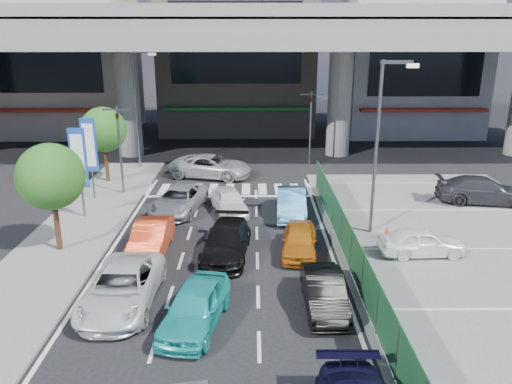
{
  "coord_description": "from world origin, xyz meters",
  "views": [
    {
      "loc": [
        1.42,
        -15.99,
        9.11
      ],
      "look_at": [
        1.56,
        5.65,
        2.17
      ],
      "focal_mm": 35.0,
      "sensor_mm": 36.0,
      "label": 1
    }
  ],
  "objects_px": {
    "street_lamp_left": "(138,100)",
    "parked_sedan_dgrey": "(483,190)",
    "tree_far": "(103,130)",
    "tree_near": "(51,177)",
    "signboard_near": "(79,161)",
    "kei_truck_front_right": "(291,203)",
    "sedan_white_mid_left": "(122,287)",
    "traffic_light_left": "(118,128)",
    "sedan_white_front_mid": "(229,201)",
    "street_lamp_right": "(381,134)",
    "wagon_silver_front_left": "(179,200)",
    "parked_sedan_white": "(422,241)",
    "traffic_cone": "(387,233)",
    "crossing_wagon_silver": "(211,166)",
    "signboard_far": "(89,147)",
    "taxi_orange_right": "(299,240)",
    "taxi_teal_mid": "(195,307)",
    "taxi_orange_left": "(151,238)",
    "traffic_light_right": "(311,110)",
    "hatch_black_mid_right": "(324,292)",
    "sedan_black_mid": "(226,242)"
  },
  "relations": [
    {
      "from": "street_lamp_left",
      "to": "parked_sedan_dgrey",
      "type": "relative_size",
      "value": 1.59
    },
    {
      "from": "tree_far",
      "to": "tree_near",
      "type": "bearing_deg",
      "value": -85.64
    },
    {
      "from": "signboard_near",
      "to": "tree_near",
      "type": "height_order",
      "value": "tree_near"
    },
    {
      "from": "kei_truck_front_right",
      "to": "sedan_white_mid_left",
      "type": "bearing_deg",
      "value": -123.21
    },
    {
      "from": "tree_far",
      "to": "kei_truck_front_right",
      "type": "relative_size",
      "value": 1.15
    },
    {
      "from": "traffic_light_left",
      "to": "sedan_white_front_mid",
      "type": "bearing_deg",
      "value": -26.08
    },
    {
      "from": "street_lamp_right",
      "to": "parked_sedan_dgrey",
      "type": "height_order",
      "value": "street_lamp_right"
    },
    {
      "from": "street_lamp_right",
      "to": "wagon_silver_front_left",
      "type": "bearing_deg",
      "value": 162.53
    },
    {
      "from": "parked_sedan_white",
      "to": "parked_sedan_dgrey",
      "type": "bearing_deg",
      "value": -42.19
    },
    {
      "from": "tree_far",
      "to": "parked_sedan_white",
      "type": "height_order",
      "value": "tree_far"
    },
    {
      "from": "traffic_cone",
      "to": "sedan_white_front_mid",
      "type": "bearing_deg",
      "value": 152.65
    },
    {
      "from": "signboard_near",
      "to": "tree_near",
      "type": "relative_size",
      "value": 0.98
    },
    {
      "from": "crossing_wagon_silver",
      "to": "wagon_silver_front_left",
      "type": "bearing_deg",
      "value": -176.35
    },
    {
      "from": "signboard_far",
      "to": "parked_sedan_white",
      "type": "height_order",
      "value": "signboard_far"
    },
    {
      "from": "taxi_orange_right",
      "to": "taxi_teal_mid",
      "type": "bearing_deg",
      "value": -118.34
    },
    {
      "from": "taxi_orange_left",
      "to": "crossing_wagon_silver",
      "type": "distance_m",
      "value": 11.92
    },
    {
      "from": "signboard_far",
      "to": "taxi_teal_mid",
      "type": "bearing_deg",
      "value": -60.86
    },
    {
      "from": "kei_truck_front_right",
      "to": "parked_sedan_white",
      "type": "bearing_deg",
      "value": -40.86
    },
    {
      "from": "tree_far",
      "to": "traffic_light_left",
      "type": "bearing_deg",
      "value": -57.38
    },
    {
      "from": "taxi_orange_right",
      "to": "wagon_silver_front_left",
      "type": "bearing_deg",
      "value": 144.53
    },
    {
      "from": "traffic_light_right",
      "to": "wagon_silver_front_left",
      "type": "height_order",
      "value": "traffic_light_right"
    },
    {
      "from": "sedan_white_mid_left",
      "to": "taxi_orange_right",
      "type": "bearing_deg",
      "value": 33.85
    },
    {
      "from": "traffic_light_left",
      "to": "kei_truck_front_right",
      "type": "bearing_deg",
      "value": -20.54
    },
    {
      "from": "traffic_light_left",
      "to": "taxi_teal_mid",
      "type": "distance_m",
      "value": 15.32
    },
    {
      "from": "hatch_black_mid_right",
      "to": "parked_sedan_dgrey",
      "type": "distance_m",
      "value": 15.09
    },
    {
      "from": "signboard_near",
      "to": "street_lamp_right",
      "type": "bearing_deg",
      "value": -7.9
    },
    {
      "from": "street_lamp_left",
      "to": "crossing_wagon_silver",
      "type": "bearing_deg",
      "value": -25.02
    },
    {
      "from": "traffic_light_right",
      "to": "crossing_wagon_silver",
      "type": "distance_m",
      "value": 8.24
    },
    {
      "from": "sedan_black_mid",
      "to": "signboard_near",
      "type": "bearing_deg",
      "value": 153.61
    },
    {
      "from": "sedan_black_mid",
      "to": "parked_sedan_dgrey",
      "type": "distance_m",
      "value": 15.45
    },
    {
      "from": "kei_truck_front_right",
      "to": "parked_sedan_dgrey",
      "type": "xyz_separation_m",
      "value": [
        10.76,
        1.82,
        0.1
      ]
    },
    {
      "from": "kei_truck_front_right",
      "to": "traffic_light_right",
      "type": "bearing_deg",
      "value": 81.96
    },
    {
      "from": "traffic_light_right",
      "to": "signboard_near",
      "type": "bearing_deg",
      "value": -139.09
    },
    {
      "from": "sedan_white_front_mid",
      "to": "kei_truck_front_right",
      "type": "height_order",
      "value": "kei_truck_front_right"
    },
    {
      "from": "street_lamp_left",
      "to": "sedan_black_mid",
      "type": "distance_m",
      "value": 16.48
    },
    {
      "from": "tree_far",
      "to": "kei_truck_front_right",
      "type": "height_order",
      "value": "tree_far"
    },
    {
      "from": "street_lamp_right",
      "to": "parked_sedan_white",
      "type": "height_order",
      "value": "street_lamp_right"
    },
    {
      "from": "traffic_light_right",
      "to": "signboard_far",
      "type": "distance_m",
      "value": 15.38
    },
    {
      "from": "tree_near",
      "to": "traffic_cone",
      "type": "bearing_deg",
      "value": 4.22
    },
    {
      "from": "traffic_light_left",
      "to": "kei_truck_front_right",
      "type": "distance_m",
      "value": 10.77
    },
    {
      "from": "crossing_wagon_silver",
      "to": "kei_truck_front_right",
      "type": "bearing_deg",
      "value": -133.05
    },
    {
      "from": "taxi_teal_mid",
      "to": "street_lamp_right",
      "type": "bearing_deg",
      "value": 57.17
    },
    {
      "from": "signboard_near",
      "to": "tree_far",
      "type": "distance_m",
      "value": 6.54
    },
    {
      "from": "tree_near",
      "to": "sedan_white_front_mid",
      "type": "bearing_deg",
      "value": 34.24
    },
    {
      "from": "sedan_white_mid_left",
      "to": "sedan_black_mid",
      "type": "relative_size",
      "value": 1.1
    },
    {
      "from": "taxi_orange_left",
      "to": "crossing_wagon_silver",
      "type": "bearing_deg",
      "value": 82.58
    },
    {
      "from": "traffic_light_left",
      "to": "street_lamp_left",
      "type": "bearing_deg",
      "value": 91.2
    },
    {
      "from": "traffic_light_left",
      "to": "parked_sedan_dgrey",
      "type": "relative_size",
      "value": 1.04
    },
    {
      "from": "tree_far",
      "to": "parked_sedan_dgrey",
      "type": "bearing_deg",
      "value": -11.01
    },
    {
      "from": "taxi_orange_left",
      "to": "sedan_white_front_mid",
      "type": "xyz_separation_m",
      "value": [
        3.16,
        5.02,
        -0.03
      ]
    }
  ]
}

